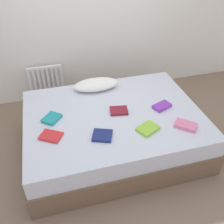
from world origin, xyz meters
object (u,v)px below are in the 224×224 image
pillow (96,85)px  textbook_purple (162,106)px  radiator (46,81)px  textbook_lime (148,129)px  bed (113,130)px  textbook_red (51,136)px  textbook_pink (186,125)px  textbook_navy (102,135)px  textbook_maroon (119,111)px  textbook_teal (52,118)px

pillow → textbook_purple: bearing=-43.1°
radiator → textbook_lime: (0.95, -1.56, 0.18)m
bed → textbook_red: textbook_red is taller
bed → radiator: (-0.68, 1.20, 0.09)m
textbook_pink → textbook_red: bearing=-146.5°
textbook_red → textbook_pink: bearing=22.5°
textbook_red → textbook_lime: size_ratio=1.00×
radiator → textbook_lime: radiator is taller
pillow → textbook_purple: pillow is taller
textbook_navy → textbook_maroon: size_ratio=0.98×
textbook_navy → textbook_red: bearing=-173.5°
pillow → textbook_lime: 0.98m
radiator → textbook_red: size_ratio=2.36×
textbook_navy → textbook_purple: size_ratio=0.93×
bed → textbook_lime: bearing=-53.6°
textbook_teal → textbook_red: bearing=-145.8°
textbook_teal → textbook_lime: 1.04m
radiator → textbook_navy: (0.48, -1.54, 0.18)m
pillow → textbook_maroon: (0.14, -0.55, -0.05)m
radiator → textbook_lime: 1.84m
textbook_maroon → textbook_pink: bearing=-25.7°
bed → textbook_purple: (0.57, -0.05, 0.27)m
radiator → textbook_maroon: 1.42m
bed → textbook_pink: (0.67, -0.42, 0.27)m
textbook_teal → textbook_maroon: 0.74m
radiator → textbook_purple: (1.25, -1.25, 0.18)m
textbook_teal → textbook_maroon: (0.74, -0.06, -0.00)m
bed → radiator: radiator is taller
pillow → textbook_red: pillow is taller
bed → textbook_pink: textbook_pink is taller
textbook_navy → textbook_red: 0.51m
textbook_teal → textbook_maroon: textbook_teal is taller
textbook_red → textbook_navy: bearing=16.8°
textbook_teal → textbook_lime: (0.94, -0.43, -0.00)m
bed → textbook_teal: 0.73m
textbook_navy → radiator: bearing=128.3°
radiator → textbook_red: bearing=-90.8°
radiator → textbook_maroon: size_ratio=2.52×
textbook_pink → textbook_maroon: bearing=-173.4°
textbook_purple → pillow: bearing=115.5°
textbook_pink → textbook_red: textbook_pink is taller
bed → pillow: bearing=97.3°
radiator → textbook_teal: bearing=-89.5°
pillow → textbook_navy: (-0.14, -0.89, -0.05)m
textbook_navy → textbook_red: textbook_navy is taller
textbook_pink → pillow: bearing=169.5°
textbook_maroon → textbook_pink: (0.60, -0.43, 0.01)m
bed → pillow: size_ratio=3.54×
textbook_maroon → textbook_teal: bearing=-174.4°
textbook_navy → textbook_lime: bearing=18.0°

